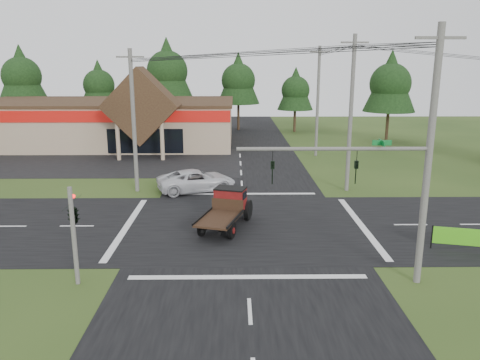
{
  "coord_description": "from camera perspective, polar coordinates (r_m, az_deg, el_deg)",
  "views": [
    {
      "loc": [
        -0.58,
        -26.48,
        9.4
      ],
      "look_at": [
        -0.23,
        2.51,
        2.2
      ],
      "focal_mm": 35.0,
      "sensor_mm": 36.0,
      "label": 1
    }
  ],
  "objects": [
    {
      "name": "roadside_banner",
      "position": [
        26.88,
        26.21,
        -6.57
      ],
      "size": [
        3.66,
        1.01,
        1.28
      ],
      "primitive_type": null,
      "rotation": [
        0.0,
        0.0,
        -0.24
      ],
      "color": "#47AD17",
      "rests_on": "ground"
    },
    {
      "name": "tree_row_d",
      "position": [
        68.51,
        -0.2,
        12.25
      ],
      "size": [
        6.16,
        6.16,
        11.11
      ],
      "color": "#332316",
      "rests_on": "ground"
    },
    {
      "name": "road_ns",
      "position": [
        28.1,
        0.54,
        -5.57
      ],
      "size": [
        12.0,
        120.0,
        0.02
      ],
      "primitive_type": "cube",
      "color": "black",
      "rests_on": "ground"
    },
    {
      "name": "utility_pole_nw",
      "position": [
        35.49,
        -12.85,
        7.11
      ],
      "size": [
        2.0,
        0.3,
        10.5
      ],
      "color": "#595651",
      "rests_on": "ground"
    },
    {
      "name": "traffic_signal_corner",
      "position": [
        21.2,
        -19.74,
        -2.99
      ],
      "size": [
        0.53,
        2.48,
        4.4
      ],
      "color": "#595651",
      "rests_on": "ground"
    },
    {
      "name": "road_ew",
      "position": [
        28.1,
        0.54,
        -5.57
      ],
      "size": [
        120.0,
        12.0,
        0.02
      ],
      "primitive_type": "cube",
      "color": "black",
      "rests_on": "ground"
    },
    {
      "name": "tree_row_e",
      "position": [
        67.11,
        6.79,
        10.97
      ],
      "size": [
        5.04,
        5.04,
        9.09
      ],
      "color": "#332316",
      "rests_on": "ground"
    },
    {
      "name": "ground",
      "position": [
        28.1,
        0.54,
        -5.59
      ],
      "size": [
        120.0,
        120.0,
        0.0
      ],
      "primitive_type": "plane",
      "color": "#2A4217",
      "rests_on": "ground"
    },
    {
      "name": "utility_pole_n",
      "position": [
        49.37,
        9.46,
        9.51
      ],
      "size": [
        2.0,
        0.3,
        11.2
      ],
      "color": "#595651",
      "rests_on": "ground"
    },
    {
      "name": "cvs_building",
      "position": [
        58.43,
        -15.8,
        6.92
      ],
      "size": [
        30.4,
        18.2,
        9.19
      ],
      "color": "tan",
      "rests_on": "ground"
    },
    {
      "name": "white_pickup",
      "position": [
        35.6,
        -5.31,
        -0.06
      ],
      "size": [
        6.46,
        4.55,
        1.64
      ],
      "primitive_type": "imported",
      "rotation": [
        0.0,
        0.0,
        1.92
      ],
      "color": "silver",
      "rests_on": "ground"
    },
    {
      "name": "traffic_signal_mast",
      "position": [
        20.64,
        17.4,
        -0.65
      ],
      "size": [
        8.12,
        0.24,
        7.0
      ],
      "color": "#595651",
      "rests_on": "ground"
    },
    {
      "name": "antique_flatbed_truck",
      "position": [
        27.37,
        -1.83,
        -3.67
      ],
      "size": [
        3.49,
        5.7,
        2.23
      ],
      "primitive_type": null,
      "rotation": [
        0.0,
        0.0,
        -0.29
      ],
      "color": "#560D0C",
      "rests_on": "ground"
    },
    {
      "name": "utility_pole_ne",
      "position": [
        35.7,
        13.35,
        7.93
      ],
      "size": [
        2.0,
        0.3,
        11.5
      ],
      "color": "#595651",
      "rests_on": "ground"
    },
    {
      "name": "tree_row_a",
      "position": [
        72.71,
        -25.1,
        11.6
      ],
      "size": [
        6.72,
        6.72,
        12.12
      ],
      "color": "#332316",
      "rests_on": "ground"
    },
    {
      "name": "tree_side_ne",
      "position": [
        59.49,
        17.87,
        11.34
      ],
      "size": [
        6.16,
        6.16,
        11.11
      ],
      "color": "#332316",
      "rests_on": "ground"
    },
    {
      "name": "tree_row_c",
      "position": [
        68.14,
        -8.87,
        13.21
      ],
      "size": [
        7.28,
        7.28,
        13.13
      ],
      "color": "#332316",
      "rests_on": "ground"
    },
    {
      "name": "utility_pole_nr",
      "position": [
        20.97,
        22.02,
        2.59
      ],
      "size": [
        2.0,
        0.3,
        11.0
      ],
      "color": "#595651",
      "rests_on": "ground"
    },
    {
      "name": "tree_row_b",
      "position": [
        71.23,
        -16.84,
        11.19
      ],
      "size": [
        5.6,
        5.6,
        10.1
      ],
      "color": "#332316",
      "rests_on": "ground"
    },
    {
      "name": "parking_apron",
      "position": [
        48.34,
        -16.8,
        2.15
      ],
      "size": [
        28.0,
        14.0,
        0.02
      ],
      "primitive_type": "cube",
      "color": "black",
      "rests_on": "ground"
    }
  ]
}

